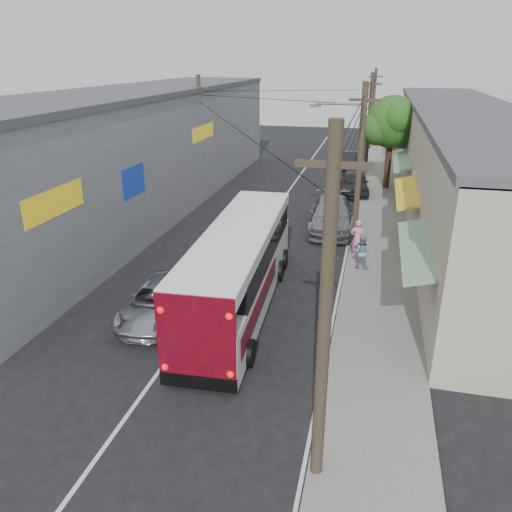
# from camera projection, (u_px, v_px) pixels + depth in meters

# --- Properties ---
(ground) EXTENTS (120.00, 120.00, 0.00)m
(ground) POSITION_uv_depth(u_px,v_px,m) (146.00, 389.00, 14.49)
(ground) COLOR black
(ground) RESTS_ON ground
(sidewalk) EXTENTS (3.00, 80.00, 0.12)m
(sidewalk) POSITION_uv_depth(u_px,v_px,m) (381.00, 211.00, 31.12)
(sidewalk) COLOR slate
(sidewalk) RESTS_ON ground
(building_right) EXTENTS (7.09, 40.00, 6.25)m
(building_right) POSITION_uv_depth(u_px,v_px,m) (460.00, 159.00, 30.81)
(building_right) COLOR #B4AE8F
(building_right) RESTS_ON ground
(building_left) EXTENTS (7.20, 36.00, 7.25)m
(building_left) POSITION_uv_depth(u_px,v_px,m) (140.00, 149.00, 31.24)
(building_left) COLOR gray
(building_left) RESTS_ON ground
(utility_poles) EXTENTS (11.80, 45.28, 8.00)m
(utility_poles) POSITION_uv_depth(u_px,v_px,m) (331.00, 142.00, 30.64)
(utility_poles) COLOR #473828
(utility_poles) RESTS_ON ground
(street_tree) EXTENTS (4.40, 4.00, 6.60)m
(street_tree) POSITION_uv_depth(u_px,v_px,m) (393.00, 124.00, 34.77)
(street_tree) COLOR #3F2B19
(street_tree) RESTS_ON ground
(coach_bus) EXTENTS (2.97, 11.14, 3.18)m
(coach_bus) POSITION_uv_depth(u_px,v_px,m) (240.00, 267.00, 18.77)
(coach_bus) COLOR white
(coach_bus) RESTS_ON ground
(jeepney) EXTENTS (2.48, 4.81, 1.30)m
(jeepney) POSITION_uv_depth(u_px,v_px,m) (159.00, 301.00, 18.32)
(jeepney) COLOR silver
(jeepney) RESTS_ON ground
(parked_suv) EXTENTS (2.75, 5.95, 1.68)m
(parked_suv) POSITION_uv_depth(u_px,v_px,m) (332.00, 215.00, 27.70)
(parked_suv) COLOR gray
(parked_suv) RESTS_ON ground
(parked_car_mid) EXTENTS (2.36, 4.81, 1.58)m
(parked_car_mid) POSITION_uv_depth(u_px,v_px,m) (354.00, 183.00, 35.05)
(parked_car_mid) COLOR #2A292E
(parked_car_mid) RESTS_ON ground
(parked_car_far) EXTENTS (1.89, 4.25, 1.36)m
(parked_car_far) POSITION_uv_depth(u_px,v_px,m) (351.00, 160.00, 43.28)
(parked_car_far) COLOR black
(parked_car_far) RESTS_ON ground
(pedestrian_near) EXTENTS (0.70, 0.48, 1.85)m
(pedestrian_near) POSITION_uv_depth(u_px,v_px,m) (357.00, 239.00, 23.46)
(pedestrian_near) COLOR pink
(pedestrian_near) RESTS_ON sidewalk
(pedestrian_far) EXTENTS (0.82, 0.67, 1.57)m
(pedestrian_far) POSITION_uv_depth(u_px,v_px,m) (361.00, 252.00, 22.26)
(pedestrian_far) COLOR #8096BA
(pedestrian_far) RESTS_ON sidewalk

